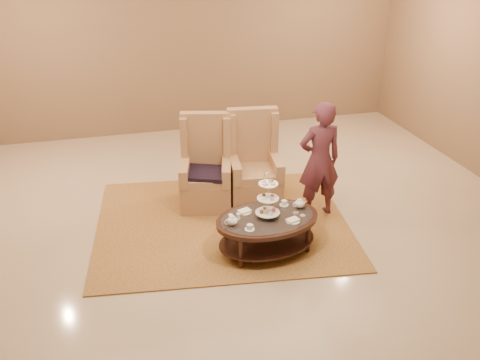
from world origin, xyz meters
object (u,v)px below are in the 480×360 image
object	(u,v)px
armchair_left	(206,175)
tea_table	(267,223)
person	(320,160)
armchair_right	(254,171)

from	to	relation	value
armchair_left	tea_table	bearing A→B (deg)	-58.72
person	armchair_right	bearing A→B (deg)	-43.78
armchair_left	person	size ratio (longest dim) A/B	0.80
armchair_right	person	distance (m)	1.01
tea_table	armchair_left	size ratio (longest dim) A/B	1.07
tea_table	person	distance (m)	1.23
armchair_right	person	xyz separation A→B (m)	(0.70, -0.65, 0.36)
tea_table	person	bearing A→B (deg)	29.57
armchair_right	person	size ratio (longest dim) A/B	0.82
armchair_left	armchair_right	size ratio (longest dim) A/B	0.98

